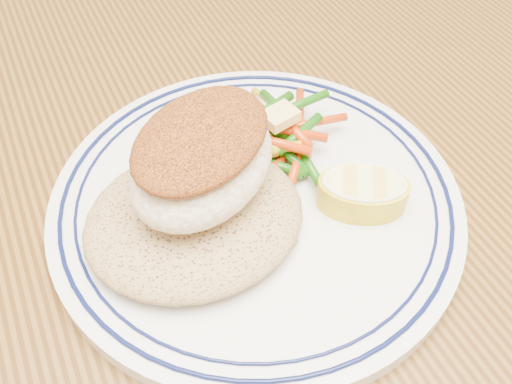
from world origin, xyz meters
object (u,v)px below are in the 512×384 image
object	(u,v)px
rice_pilaf	(194,215)
vegetable_pile	(269,135)
lemon_wedge	(363,192)
dining_table	(290,279)
fish_fillet	(202,158)
plate	(256,202)

from	to	relation	value
rice_pilaf	vegetable_pile	bearing A→B (deg)	31.26
vegetable_pile	lemon_wedge	distance (m)	0.09
rice_pilaf	lemon_wedge	size ratio (longest dim) A/B	1.89
rice_pilaf	lemon_wedge	distance (m)	0.12
dining_table	rice_pilaf	bearing A→B (deg)	178.10
vegetable_pile	lemon_wedge	size ratio (longest dim) A/B	1.46
fish_fillet	vegetable_pile	world-z (taller)	fish_fillet
fish_fillet	vegetable_pile	bearing A→B (deg)	28.80
fish_fillet	lemon_wedge	size ratio (longest dim) A/B	1.76
plate	lemon_wedge	distance (m)	0.08
vegetable_pile	rice_pilaf	bearing A→B (deg)	-148.74
rice_pilaf	lemon_wedge	bearing A→B (deg)	-15.20
vegetable_pile	lemon_wedge	bearing A→B (deg)	-67.35
dining_table	vegetable_pile	size ratio (longest dim) A/B	13.01
plate	fish_fillet	size ratio (longest dim) A/B	2.12
fish_fillet	lemon_wedge	xyz separation A→B (m)	(0.10, -0.04, -0.04)
plate	fish_fillet	xyz separation A→B (m)	(-0.04, 0.00, 0.06)
plate	vegetable_pile	distance (m)	0.05
vegetable_pile	lemon_wedge	world-z (taller)	vegetable_pile
dining_table	vegetable_pile	world-z (taller)	vegetable_pile
vegetable_pile	fish_fillet	bearing A→B (deg)	-151.20
plate	lemon_wedge	bearing A→B (deg)	-31.19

